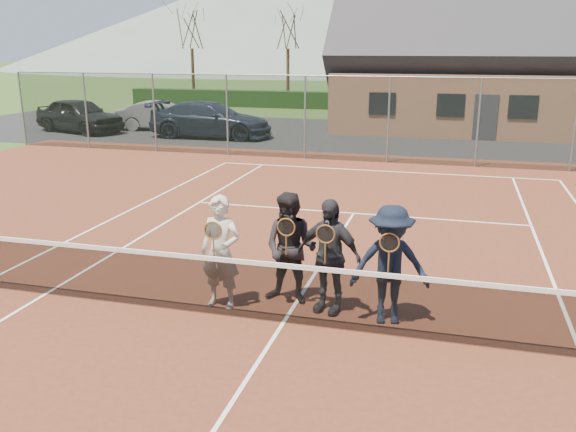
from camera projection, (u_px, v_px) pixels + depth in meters
name	position (u px, v px, depth m)	size (l,w,h in m)	color
ground	(403.00, 138.00, 27.67)	(220.00, 220.00, 0.00)	#2D4A1A
court_surface	(284.00, 324.00, 9.09)	(30.00, 30.00, 0.02)	#562819
tarmac_carpark	(317.00, 134.00, 28.69)	(40.00, 12.00, 0.01)	black
hedge_row	(420.00, 103.00, 38.67)	(40.00, 1.20, 1.10)	black
hill_west	(294.00, 15.00, 101.28)	(110.00, 110.00, 18.00)	slate
car_a	(79.00, 115.00, 29.19)	(1.92, 4.77, 1.62)	black
car_b	(162.00, 116.00, 30.00)	(1.48, 4.25, 1.40)	gray
car_c	(211.00, 120.00, 27.47)	(2.26, 5.55, 1.61)	#181F30
court_markings	(284.00, 323.00, 9.09)	(11.03, 23.83, 0.01)	white
tennis_net	(283.00, 291.00, 8.95)	(11.68, 0.08, 1.10)	slate
perimeter_fence	(388.00, 120.00, 21.22)	(30.07, 0.07, 3.02)	slate
clubhouse	(499.00, 46.00, 29.29)	(15.60, 8.20, 7.70)	#9E6B4C
tree_a	(191.00, 19.00, 42.27)	(3.20, 3.20, 7.77)	#342113
tree_b	(288.00, 18.00, 40.48)	(3.20, 3.20, 7.77)	#3D2316
tree_c	(459.00, 16.00, 37.68)	(3.20, 3.20, 7.77)	#322312
player_a	(221.00, 252.00, 9.45)	(0.69, 0.53, 1.80)	beige
player_b	(291.00, 248.00, 9.62)	(0.94, 0.77, 1.80)	black
player_c	(329.00, 256.00, 9.29)	(1.13, 0.69, 1.80)	#27272C
player_d	(390.00, 265.00, 8.90)	(1.27, 0.89, 1.80)	black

